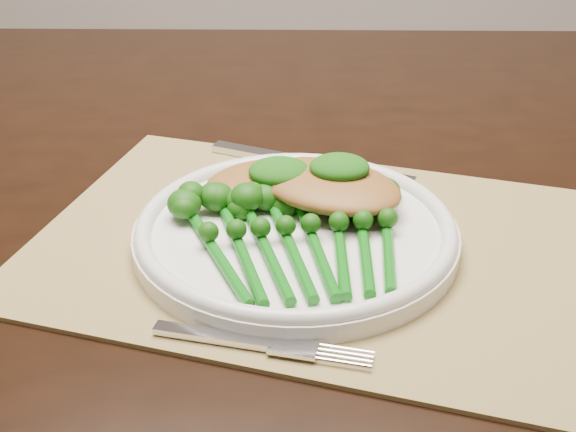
# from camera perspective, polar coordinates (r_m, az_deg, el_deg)

# --- Properties ---
(dining_table) EXTENTS (1.63, 0.96, 0.75)m
(dining_table) POSITION_cam_1_polar(r_m,az_deg,el_deg) (1.09, -3.70, -13.35)
(dining_table) COLOR black
(dining_table) RESTS_ON ground
(placemat) EXTENTS (0.53, 0.44, 0.00)m
(placemat) POSITION_cam_1_polar(r_m,az_deg,el_deg) (0.70, 1.29, -2.03)
(placemat) COLOR #967F4C
(placemat) RESTS_ON dining_table
(dinner_plate) EXTENTS (0.28, 0.28, 0.03)m
(dinner_plate) POSITION_cam_1_polar(r_m,az_deg,el_deg) (0.69, 0.56, -1.11)
(dinner_plate) COLOR white
(dinner_plate) RESTS_ON placemat
(knife) EXTENTS (0.21, 0.09, 0.01)m
(knife) POSITION_cam_1_polar(r_m,az_deg,el_deg) (0.84, 0.21, 4.03)
(knife) COLOR silver
(knife) RESTS_ON placemat
(fork) EXTENTS (0.16, 0.04, 0.00)m
(fork) POSITION_cam_1_polar(r_m,az_deg,el_deg) (0.58, -0.88, -9.18)
(fork) COLOR silver
(fork) RESTS_ON placemat
(chicken_fillet_left) EXTENTS (0.14, 0.13, 0.02)m
(chicken_fillet_left) POSITION_cam_1_polar(r_m,az_deg,el_deg) (0.74, -1.47, 2.46)
(chicken_fillet_left) COLOR #9A642C
(chicken_fillet_left) RESTS_ON dinner_plate
(chicken_fillet_right) EXTENTS (0.16, 0.15, 0.03)m
(chicken_fillet_right) POSITION_cam_1_polar(r_m,az_deg,el_deg) (0.72, 2.95, 2.19)
(chicken_fillet_right) COLOR #9A642C
(chicken_fillet_right) RESTS_ON dinner_plate
(pesto_dollop_left) EXTENTS (0.06, 0.05, 0.02)m
(pesto_dollop_left) POSITION_cam_1_polar(r_m,az_deg,el_deg) (0.72, -0.59, 3.18)
(pesto_dollop_left) COLOR #0E4409
(pesto_dollop_left) RESTS_ON chicken_fillet_left
(pesto_dollop_right) EXTENTS (0.05, 0.05, 0.02)m
(pesto_dollop_right) POSITION_cam_1_polar(r_m,az_deg,el_deg) (0.71, 3.69, 3.47)
(pesto_dollop_right) COLOR #0E4409
(pesto_dollop_right) RESTS_ON chicken_fillet_right
(broccolini_bundle) EXTENTS (0.20, 0.21, 0.04)m
(broccolini_bundle) POSITION_cam_1_polar(r_m,az_deg,el_deg) (0.65, 1.13, -2.30)
(broccolini_bundle) COLOR #0C5E0F
(broccolini_bundle) RESTS_ON dinner_plate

